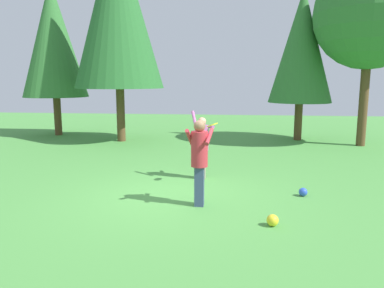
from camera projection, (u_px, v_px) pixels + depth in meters
ground_plane at (172, 197)px, 8.34m from camera, size 40.00×40.00×0.00m
person_thrower at (202, 142)px, 9.72m from camera, size 0.64×0.63×1.78m
person_catcher at (199, 156)px, 7.58m from camera, size 0.54×0.62×1.76m
frisbee at (212, 125)px, 8.98m from camera, size 0.32×0.33×0.12m
ball_yellow at (273, 220)px, 6.64m from camera, size 0.21×0.21×0.21m
ball_blue at (303, 192)px, 8.36m from camera, size 0.19×0.19×0.19m
tree_far_right at (370, 14)px, 13.97m from camera, size 4.13×4.13×7.06m
tree_far_left at (53, 40)px, 16.95m from camera, size 2.91×2.91×6.96m
tree_left at (117, 7)px, 15.02m from camera, size 3.63×3.63×8.66m
tree_right at (302, 46)px, 15.58m from camera, size 2.64×2.64×6.31m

